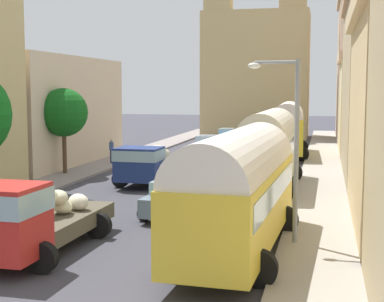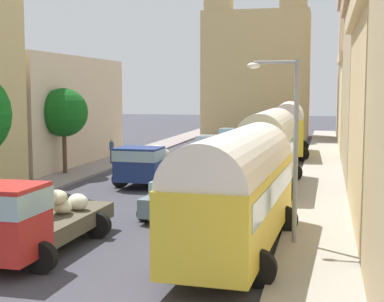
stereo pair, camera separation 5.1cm
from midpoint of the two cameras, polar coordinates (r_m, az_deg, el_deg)
name	(u,v)px [view 2 (the right image)]	position (r m, az deg, el deg)	size (l,w,h in m)	color
ground_plane	(209,169)	(37.50, 1.71, -1.78)	(154.00, 154.00, 0.00)	#3F3E47
sidewalk_left	(105,164)	(39.57, -8.64, -1.32)	(2.50, 70.00, 0.14)	gray
sidewalk_right	(322,171)	(36.74, 12.86, -1.98)	(2.50, 70.00, 0.14)	#A39C93
building_left_2	(56,111)	(40.39, -13.32, 3.87)	(4.23, 14.50, 7.35)	beige
building_right_3	(373,103)	(48.99, 17.57, 4.55)	(5.64, 9.36, 8.01)	beige
building_right_4	(362,68)	(60.31, 16.62, 7.90)	(5.05, 12.42, 14.47)	beige
distant_church	(256,63)	(61.98, 6.44, 8.66)	(11.10, 6.02, 21.92)	tan
parked_bus_0	(237,186)	(18.03, 4.60, -3.54)	(3.56, 9.45, 3.92)	gold
parked_bus_1	(269,145)	(29.99, 7.75, 0.56)	(3.26, 8.62, 4.10)	beige
parked_bus_2	(288,126)	(44.81, 9.62, 2.45)	(3.41, 9.18, 4.18)	yellow
cargo_truck_0	(25,218)	(18.21, -16.19, -6.41)	(3.19, 6.68, 2.53)	red
cargo_truck_1	(148,163)	(31.17, -4.39, -1.25)	(3.21, 6.48, 2.19)	navy
car_0	(208,145)	(45.49, 1.64, 0.61)	(2.39, 4.07, 1.53)	silver
car_1	(227,136)	(53.83, 3.55, 1.45)	(2.21, 3.79, 1.53)	#358EC9
car_2	(175,198)	(23.43, -1.61, -4.69)	(2.52, 4.00, 1.53)	slate
car_3	(238,159)	(37.06, 4.61, -0.78)	(2.31, 3.93, 1.38)	black
car_4	(263,140)	(50.25, 7.12, 1.12)	(2.13, 4.33, 1.59)	beige
pedestrian_1	(112,150)	(39.48, -7.98, 0.13)	(0.37, 0.37, 1.82)	#202846
streetlamp_near	(289,135)	(18.93, 9.69, 1.56)	(1.71, 0.28, 6.16)	gray
roadside_tree_2	(64,113)	(35.17, -12.62, 3.75)	(2.91, 2.91, 5.26)	brown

